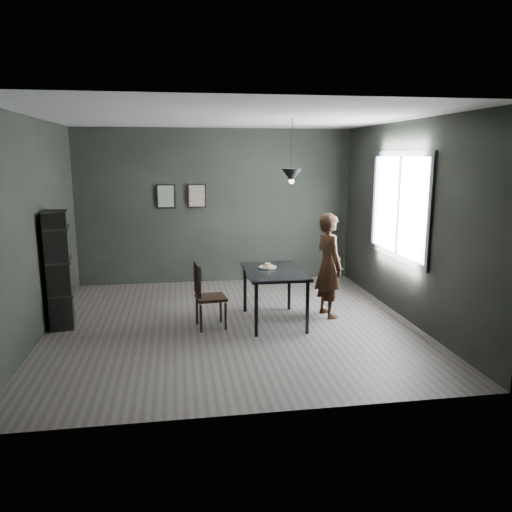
{
  "coord_description": "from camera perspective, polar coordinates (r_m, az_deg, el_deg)",
  "views": [
    {
      "loc": [
        -0.71,
        -6.63,
        2.31
      ],
      "look_at": [
        0.35,
        0.05,
        0.95
      ],
      "focal_mm": 35.0,
      "sensor_mm": 36.0,
      "label": 1
    }
  ],
  "objects": [
    {
      "name": "window_assembly",
      "position": [
        7.57,
        15.97,
        5.55
      ],
      "size": [
        0.04,
        1.96,
        1.56
      ],
      "color": "white",
      "rests_on": "ground"
    },
    {
      "name": "white_plate",
      "position": [
        7.06,
        1.33,
        -1.35
      ],
      "size": [
        0.23,
        0.23,
        0.01
      ],
      "primitive_type": "cylinder",
      "color": "white",
      "rests_on": "cafe_table"
    },
    {
      "name": "ceiling",
      "position": [
        6.69,
        -3.01,
        15.55
      ],
      "size": [
        5.0,
        5.0,
        0.02
      ],
      "color": "silver",
      "rests_on": "ground"
    },
    {
      "name": "framed_print_left",
      "position": [
        9.13,
        -10.25,
        6.74
      ],
      "size": [
        0.34,
        0.04,
        0.44
      ],
      "color": "black",
      "rests_on": "ground"
    },
    {
      "name": "wood_chair",
      "position": [
        6.78,
        -5.87,
        -4.04
      ],
      "size": [
        0.43,
        0.43,
        0.91
      ],
      "rotation": [
        0.0,
        0.0,
        0.11
      ],
      "color": "black",
      "rests_on": "ground"
    },
    {
      "name": "framed_print_right",
      "position": [
        9.13,
        -6.78,
        6.84
      ],
      "size": [
        0.34,
        0.04,
        0.44
      ],
      "color": "black",
      "rests_on": "ground"
    },
    {
      "name": "cafe_table",
      "position": [
        6.96,
        2.1,
        -2.27
      ],
      "size": [
        0.8,
        1.2,
        0.75
      ],
      "color": "black",
      "rests_on": "ground"
    },
    {
      "name": "woman",
      "position": [
        7.28,
        8.32,
        -1.06
      ],
      "size": [
        0.47,
        0.62,
        1.52
      ],
      "primitive_type": "imported",
      "rotation": [
        0.0,
        0.0,
        1.77
      ],
      "color": "black",
      "rests_on": "ground"
    },
    {
      "name": "donut_pile",
      "position": [
        7.06,
        1.33,
        -1.11
      ],
      "size": [
        0.17,
        0.17,
        0.07
      ],
      "rotation": [
        0.0,
        0.0,
        0.13
      ],
      "color": "beige",
      "rests_on": "white_plate"
    },
    {
      "name": "pendant_lamp",
      "position": [
        6.91,
        4.08,
        9.19
      ],
      "size": [
        0.28,
        0.28,
        0.86
      ],
      "color": "black",
      "rests_on": "ground"
    },
    {
      "name": "shelf_unit",
      "position": [
        7.27,
        -21.6,
        -1.47
      ],
      "size": [
        0.38,
        0.57,
        1.59
      ],
      "primitive_type": "cube",
      "rotation": [
        0.0,
        0.0,
        0.16
      ],
      "color": "black",
      "rests_on": "ground"
    },
    {
      "name": "back_wall",
      "position": [
        9.2,
        -4.57,
        5.67
      ],
      "size": [
        5.0,
        0.1,
        2.8
      ],
      "primitive_type": "cube",
      "color": "black",
      "rests_on": "ground"
    },
    {
      "name": "ground",
      "position": [
        7.06,
        -2.77,
        -7.75
      ],
      "size": [
        5.0,
        5.0,
        0.0
      ],
      "primitive_type": "plane",
      "color": "#373330",
      "rests_on": "ground"
    }
  ]
}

